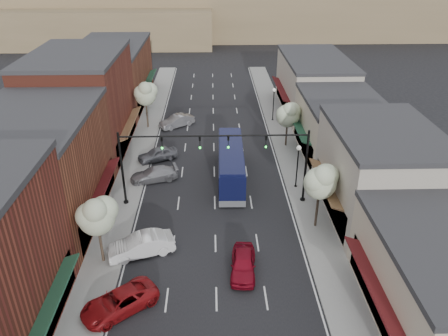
{
  "coord_description": "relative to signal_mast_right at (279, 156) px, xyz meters",
  "views": [
    {
      "loc": [
        -0.1,
        -25.65,
        21.17
      ],
      "look_at": [
        0.91,
        10.56,
        2.2
      ],
      "focal_mm": 35.0,
      "sensor_mm": 36.0,
      "label": 1
    }
  ],
  "objects": [
    {
      "name": "hill_far",
      "position": [
        -5.62,
        82.0,
        1.38
      ],
      "size": [
        120.0,
        30.0,
        12.0
      ],
      "primitive_type": "cube",
      "color": "#7A6647",
      "rests_on": "ground"
    },
    {
      "name": "bldg_left_midnear",
      "position": [
        -19.85,
        -2.0,
        0.03
      ],
      "size": [
        10.14,
        14.1,
        9.4
      ],
      "color": "brown",
      "rests_on": "ground"
    },
    {
      "name": "bldg_left_far",
      "position": [
        -19.84,
        28.0,
        -0.46
      ],
      "size": [
        10.14,
        18.1,
        8.4
      ],
      "color": "brown",
      "rests_on": "ground"
    },
    {
      "name": "tree_left_far",
      "position": [
        -13.87,
        17.95,
        -0.02
      ],
      "size": [
        2.85,
        2.65,
        6.13
      ],
      "color": "#47382B",
      "rests_on": "ground"
    },
    {
      "name": "signal_mast_right",
      "position": [
        0.0,
        0.0,
        0.0
      ],
      "size": [
        8.22,
        0.46,
        7.0
      ],
      "color": "black",
      "rests_on": "ground"
    },
    {
      "name": "ground",
      "position": [
        -5.62,
        -8.0,
        -4.62
      ],
      "size": [
        160.0,
        160.0,
        0.0
      ],
      "primitive_type": "plane",
      "color": "black",
      "rests_on": "ground"
    },
    {
      "name": "tree_right_near",
      "position": [
        2.73,
        -4.05,
        -0.17
      ],
      "size": [
        2.85,
        2.65,
        5.95
      ],
      "color": "#47382B",
      "rests_on": "ground"
    },
    {
      "name": "parked_car_b",
      "position": [
        -11.23,
        -7.15,
        -3.8
      ],
      "size": [
        5.27,
        3.22,
        1.64
      ],
      "primitive_type": "imported",
      "rotation": [
        0.0,
        0.0,
        -1.25
      ],
      "color": "silver",
      "rests_on": "ground"
    },
    {
      "name": "lamp_post_far",
      "position": [
        2.18,
        20.0,
        -1.62
      ],
      "size": [
        0.44,
        0.44,
        4.44
      ],
      "color": "black",
      "rests_on": "ground"
    },
    {
      "name": "tree_right_far",
      "position": [
        2.73,
        11.95,
        -0.63
      ],
      "size": [
        2.85,
        2.65,
        5.43
      ],
      "color": "#47382B",
      "rests_on": "ground"
    },
    {
      "name": "signal_mast_left",
      "position": [
        -11.24,
        0.0,
        0.0
      ],
      "size": [
        8.22,
        0.46,
        7.0
      ],
      "color": "black",
      "rests_on": "ground"
    },
    {
      "name": "bldg_right_near",
      "position": [
        8.07,
        -14.0,
        -1.7
      ],
      "size": [
        9.14,
        12.1,
        5.9
      ],
      "color": "#BBAC95",
      "rests_on": "ground"
    },
    {
      "name": "bldg_right_far",
      "position": [
        8.09,
        24.0,
        -0.96
      ],
      "size": [
        9.14,
        16.1,
        7.4
      ],
      "color": "#A8A090",
      "rests_on": "ground"
    },
    {
      "name": "parked_car_d",
      "position": [
        -11.7,
        8.81,
        -3.89
      ],
      "size": [
        4.61,
        3.45,
        1.46
      ],
      "primitive_type": "imported",
      "rotation": [
        0.0,
        0.0,
        -1.11
      ],
      "color": "slate",
      "rests_on": "ground"
    },
    {
      "name": "coach_bus",
      "position": [
        -3.98,
        4.38,
        -2.87
      ],
      "size": [
        2.61,
        11.0,
        3.36
      ],
      "rotation": [
        0.0,
        0.0,
        -0.02
      ],
      "color": "black",
      "rests_on": "ground"
    },
    {
      "name": "bldg_right_midfar",
      "position": [
        8.08,
        10.0,
        -1.46
      ],
      "size": [
        9.14,
        12.1,
        6.4
      ],
      "color": "#BBAC95",
      "rests_on": "ground"
    },
    {
      "name": "sidewalk_right",
      "position": [
        2.78,
        10.5,
        -4.55
      ],
      "size": [
        2.8,
        73.0,
        0.15
      ],
      "primitive_type": "cube",
      "color": "gray",
      "rests_on": "ground"
    },
    {
      "name": "sidewalk_left",
      "position": [
        -14.02,
        10.5,
        -4.55
      ],
      "size": [
        2.8,
        73.0,
        0.15
      ],
      "primitive_type": "cube",
      "color": "gray",
      "rests_on": "ground"
    },
    {
      "name": "lamp_post_near",
      "position": [
        2.18,
        2.5,
        -1.62
      ],
      "size": [
        0.44,
        0.44,
        4.44
      ],
      "color": "black",
      "rests_on": "ground"
    },
    {
      "name": "curb_right",
      "position": [
        1.38,
        10.5,
        -4.55
      ],
      "size": [
        0.25,
        73.0,
        0.17
      ],
      "primitive_type": "cube",
      "color": "gray",
      "rests_on": "ground"
    },
    {
      "name": "bldg_left_midfar",
      "position": [
        -19.86,
        12.0,
        0.78
      ],
      "size": [
        10.14,
        14.1,
        10.9
      ],
      "color": "maroon",
      "rests_on": "ground"
    },
    {
      "name": "parked_car_e",
      "position": [
        -10.28,
        18.34,
        -3.87
      ],
      "size": [
        4.63,
        3.98,
        1.5
      ],
      "primitive_type": "imported",
      "rotation": [
        0.0,
        0.0,
        -0.94
      ],
      "color": "gray",
      "rests_on": "ground"
    },
    {
      "name": "tree_left_near",
      "position": [
        -13.87,
        -8.05,
        -0.4
      ],
      "size": [
        2.85,
        2.65,
        5.69
      ],
      "color": "#47382B",
      "rests_on": "ground"
    },
    {
      "name": "red_hatchback",
      "position": [
        -3.68,
        -9.34,
        -3.88
      ],
      "size": [
        2.12,
        4.47,
        1.48
      ],
      "primitive_type": "imported",
      "rotation": [
        0.0,
        0.0,
        -0.09
      ],
      "color": "maroon",
      "rests_on": "ground"
    },
    {
      "name": "parked_car_c",
      "position": [
        -11.57,
        4.31,
        -3.94
      ],
      "size": [
        5.01,
        3.1,
        1.36
      ],
      "primitive_type": "imported",
      "rotation": [
        0.0,
        0.0,
        -1.29
      ],
      "color": "#929297",
      "rests_on": "ground"
    },
    {
      "name": "bldg_right_midnear",
      "position": [
        8.1,
        -2.0,
        -0.72
      ],
      "size": [
        9.14,
        12.1,
        7.9
      ],
      "color": "#A8A090",
      "rests_on": "ground"
    },
    {
      "name": "parked_car_a",
      "position": [
        -11.82,
        -12.78,
        -3.93
      ],
      "size": [
        5.35,
        4.87,
        1.38
      ],
      "primitive_type": "imported",
      "rotation": [
        0.0,
        0.0,
        -0.91
      ],
      "color": "maroon",
      "rests_on": "ground"
    },
    {
      "name": "curb_left",
      "position": [
        -12.62,
        10.5,
        -4.55
      ],
      "size": [
        0.25,
        73.0,
        0.17
      ],
      "primitive_type": "cube",
      "color": "gray",
      "rests_on": "ground"
    },
    {
      "name": "hill_near",
      "position": [
        -30.62,
        70.0,
        -0.62
      ],
      "size": [
        50.0,
        20.0,
        8.0
      ],
      "primitive_type": "cube",
      "color": "#7A6647",
      "rests_on": "ground"
    }
  ]
}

